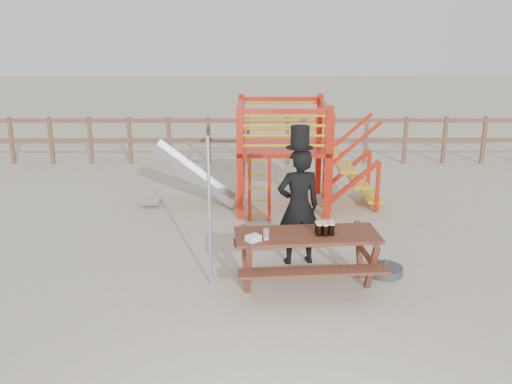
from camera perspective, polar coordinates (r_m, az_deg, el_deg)
name	(u,v)px	position (r m, az deg, el deg)	size (l,w,h in m)	color
ground	(279,286)	(8.05, 2.31, -9.35)	(60.00, 60.00, 0.00)	#BBAA91
back_fence	(268,135)	(14.49, 1.18, 5.72)	(15.09, 0.09, 1.20)	brown
playground_fort	(278,153)	(11.08, 2.24, 3.96)	(4.71, 1.84, 2.10)	red
picnic_table	(307,253)	(7.92, 5.08, -6.05)	(2.06, 1.51, 0.76)	brown
man_with_hat	(299,203)	(8.46, 4.27, -1.15)	(0.72, 0.55, 2.10)	black
metal_pole	(210,213)	(7.68, -4.67, -2.13)	(0.05, 0.05, 2.12)	#B2B2B7
parasol_base	(385,270)	(8.56, 12.76, -7.65)	(0.51, 0.51, 0.22)	#38383D
paper_bag	(253,238)	(7.52, -0.27, -4.64)	(0.18, 0.14, 0.08)	white
stout_pints	(325,228)	(7.78, 6.89, -3.63)	(0.26, 0.19, 0.17)	black
empty_glasses	(266,235)	(7.55, 1.02, -4.29)	(0.08, 0.08, 0.15)	silver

